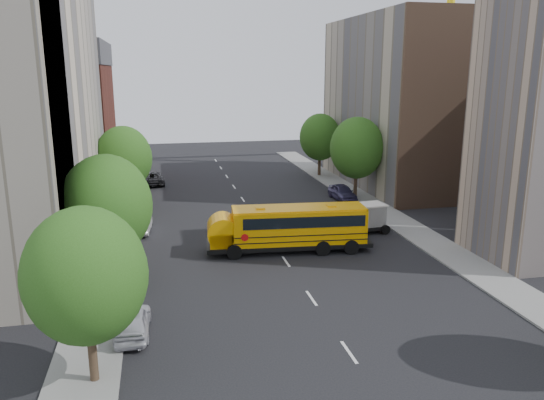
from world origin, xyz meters
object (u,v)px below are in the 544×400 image
object	(u,v)px
safari_truck	(353,219)
parked_car_1	(141,224)
street_tree_4	(357,148)
parked_car_2	(152,178)
street_tree_0	(86,276)
school_bus	(287,226)
street_tree_2	(124,158)
parked_car_4	(342,192)
street_tree_5	(320,137)
parked_car_0	(133,321)
street_tree_1	(107,206)

from	to	relation	value
safari_truck	parked_car_1	world-z (taller)	safari_truck
street_tree_4	parked_car_2	bearing A→B (deg)	150.17
street_tree_0	school_bus	xyz separation A→B (m)	(11.60, 14.09, -2.83)
street_tree_2	school_bus	bearing A→B (deg)	-50.18
school_bus	parked_car_2	xyz separation A→B (m)	(-9.40, 25.26, -1.08)
school_bus	parked_car_4	distance (m)	16.45
safari_truck	parked_car_2	size ratio (longest dim) A/B	1.03
safari_truck	street_tree_4	bearing A→B (deg)	61.99
street_tree_5	parked_car_0	distance (m)	41.84
street_tree_1	parked_car_4	world-z (taller)	street_tree_1
school_bus	parked_car_4	xyz separation A→B (m)	(9.00, 13.73, -1.06)
street_tree_4	safari_truck	xyz separation A→B (m)	(-4.42, -10.99, -3.87)
street_tree_0	parked_car_4	size ratio (longest dim) A/B	1.67
street_tree_2	school_bus	distance (m)	18.36
street_tree_1	safari_truck	world-z (taller)	street_tree_1
safari_truck	parked_car_0	distance (m)	20.89
street_tree_5	parked_car_1	distance (m)	28.33
parked_car_2	street_tree_1	bearing A→B (deg)	80.95
street_tree_1	street_tree_5	size ratio (longest dim) A/B	1.05
street_tree_1	street_tree_2	xyz separation A→B (m)	(0.00, 18.00, -0.12)
street_tree_1	school_bus	distance (m)	12.69
parked_car_2	parked_car_4	distance (m)	21.72
street_tree_5	school_bus	bearing A→B (deg)	-111.88
parked_car_2	street_tree_2	bearing A→B (deg)	74.27
street_tree_0	safari_truck	xyz separation A→B (m)	(17.58, 17.01, -3.43)
street_tree_1	parked_car_2	bearing A→B (deg)	85.71
street_tree_4	parked_car_4	bearing A→B (deg)	-172.70
street_tree_1	school_bus	size ratio (longest dim) A/B	0.67
street_tree_2	street_tree_5	bearing A→B (deg)	28.61
street_tree_1	parked_car_0	distance (m)	7.65
street_tree_2	parked_car_1	xyz separation A→B (m)	(1.40, -7.03, -4.15)
parked_car_0	parked_car_1	world-z (taller)	parked_car_0
street_tree_1	street_tree_4	xyz separation A→B (m)	(22.00, 18.00, 0.12)
street_tree_0	school_bus	distance (m)	18.47
parked_car_1	parked_car_2	bearing A→B (deg)	-88.24
school_bus	parked_car_0	size ratio (longest dim) A/B	2.92
school_bus	parked_car_2	distance (m)	26.97
street_tree_0	street_tree_1	bearing A→B (deg)	90.00
safari_truck	parked_car_1	xyz separation A→B (m)	(-16.18, 3.97, -0.53)
street_tree_2	parked_car_0	size ratio (longest dim) A/B	1.92
street_tree_4	parked_car_1	world-z (taller)	street_tree_4
street_tree_5	school_bus	size ratio (longest dim) A/B	0.64
street_tree_4	parked_car_0	bearing A→B (deg)	-130.41
street_tree_4	parked_car_4	distance (m)	4.54
street_tree_1	parked_car_1	xyz separation A→B (m)	(1.40, 10.97, -4.27)
street_tree_5	parked_car_2	xyz separation A→B (m)	(-19.80, -0.65, -3.96)
street_tree_4	street_tree_1	bearing A→B (deg)	-140.71
street_tree_0	parked_car_4	world-z (taller)	street_tree_0
street_tree_4	parked_car_1	size ratio (longest dim) A/B	1.96
street_tree_4	parked_car_2	world-z (taller)	street_tree_4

